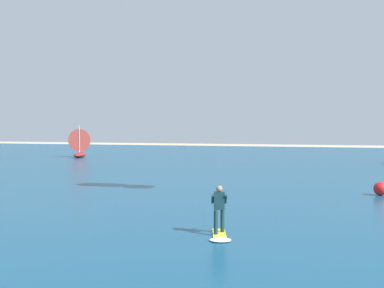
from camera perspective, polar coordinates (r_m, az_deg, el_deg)
name	(u,v)px	position (r m, az deg, el deg)	size (l,w,h in m)	color
ocean	(281,164)	(49.85, 10.70, -2.34)	(160.00, 90.00, 0.10)	navy
kitesurfer	(219,218)	(15.93, 3.35, -8.95)	(1.12, 2.03, 1.67)	yellow
sailboat_leading	(81,143)	(60.47, -13.35, 0.16)	(3.09, 3.54, 4.00)	maroon
marker_buoy	(380,189)	(27.27, 21.91, -5.06)	(0.73, 0.73, 0.73)	red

